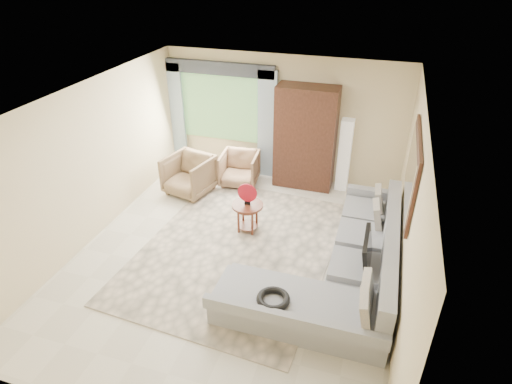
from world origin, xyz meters
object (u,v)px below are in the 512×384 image
(sectional_sofa, at_px, (345,270))
(armoire, at_px, (305,138))
(floor_lamp, at_px, (344,155))
(armchair_right, at_px, (239,169))
(coffee_table, at_px, (248,217))
(potted_plant, at_px, (182,160))
(armchair_left, at_px, (189,175))
(tv_screen, at_px, (368,251))

(sectional_sofa, distance_m, armoire, 3.24)
(floor_lamp, bearing_deg, armchair_right, -167.67)
(coffee_table, bearing_deg, potted_plant, 140.54)
(armchair_right, bearing_deg, armoire, 11.48)
(armchair_left, distance_m, armchair_right, 1.07)
(sectional_sofa, relative_size, coffee_table, 6.35)
(floor_lamp, bearing_deg, coffee_table, -123.87)
(tv_screen, relative_size, armchair_right, 0.96)
(sectional_sofa, height_order, armchair_left, sectional_sofa)
(coffee_table, distance_m, armoire, 2.20)
(tv_screen, height_order, potted_plant, tv_screen)
(potted_plant, height_order, floor_lamp, floor_lamp)
(tv_screen, bearing_deg, coffee_table, 155.49)
(armoire, distance_m, floor_lamp, 0.86)
(armchair_left, bearing_deg, armchair_right, 50.64)
(armchair_right, bearing_deg, sectional_sofa, -50.52)
(coffee_table, xyz_separation_m, armchair_right, (-0.71, 1.59, 0.06))
(potted_plant, bearing_deg, armchair_left, -55.13)
(armchair_left, bearing_deg, coffee_table, -18.00)
(sectional_sofa, relative_size, potted_plant, 6.08)
(armoire, bearing_deg, armchair_left, -153.88)
(armoire, bearing_deg, armchair_right, -162.87)
(coffee_table, distance_m, potted_plant, 2.73)
(tv_screen, height_order, coffee_table, tv_screen)
(sectional_sofa, distance_m, potted_plant, 4.72)
(tv_screen, relative_size, armchair_left, 0.85)
(tv_screen, distance_m, floor_lamp, 3.07)
(armoire, bearing_deg, floor_lamp, 4.29)
(armchair_left, bearing_deg, tv_screen, -14.27)
(sectional_sofa, xyz_separation_m, potted_plant, (-3.91, 2.65, 0.00))
(potted_plant, distance_m, armoire, 2.80)
(coffee_table, height_order, armchair_left, armchair_left)
(armoire, bearing_deg, sectional_sofa, -66.94)
(armchair_right, relative_size, armoire, 0.37)
(sectional_sofa, height_order, floor_lamp, floor_lamp)
(sectional_sofa, relative_size, armchair_left, 3.97)
(potted_plant, xyz_separation_m, floor_lamp, (3.48, 0.31, 0.47))
(floor_lamp, bearing_deg, tv_screen, -76.83)
(armchair_left, height_order, floor_lamp, floor_lamp)
(tv_screen, bearing_deg, armchair_left, 152.51)
(tv_screen, relative_size, armoire, 0.35)
(coffee_table, relative_size, armchair_left, 0.63)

